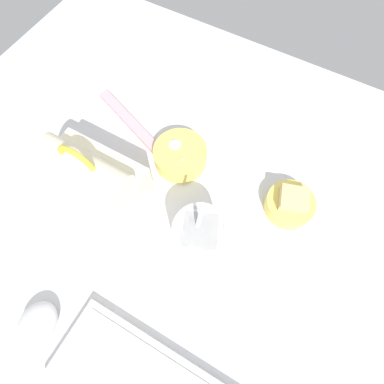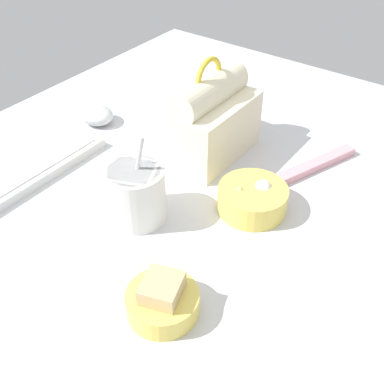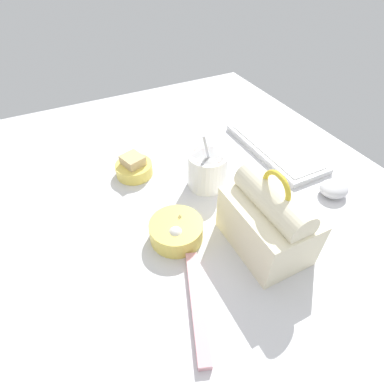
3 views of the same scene
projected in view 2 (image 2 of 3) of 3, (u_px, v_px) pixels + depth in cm
name	position (u px, v px, depth cm)	size (l,w,h in cm)	color
desk_surface	(177.00, 216.00, 85.43)	(140.00, 110.00, 2.00)	silver
keyboard	(15.00, 170.00, 92.83)	(34.38, 14.44, 2.10)	silver
lunch_bag	(208.00, 119.00, 94.68)	(19.36, 13.62, 20.47)	#EFE5C1
soup_cup	(135.00, 192.00, 80.73)	(10.37, 10.37, 16.52)	white
bento_bowl_sandwich	(162.00, 300.00, 66.72)	(10.36, 10.36, 6.17)	#EFD65B
bento_bowl_snacks	(252.00, 198.00, 83.80)	(12.19, 12.19, 5.50)	#EFD65B
computer_mouse	(97.00, 115.00, 107.35)	(6.80, 7.84, 3.77)	silver
chopstick_case	(311.00, 167.00, 93.90)	(21.77, 10.05, 1.60)	pink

